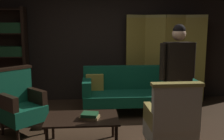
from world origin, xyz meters
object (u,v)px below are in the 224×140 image
at_px(armchair_wing_left, 20,103).
at_px(standing_figure, 177,70).
at_px(coffee_table, 82,121).
at_px(book_tan_leather, 90,117).
at_px(armchair_gilt_accent, 171,123).
at_px(book_green_cloth, 90,114).
at_px(folding_screen, 165,57).
at_px(bookshelf, 5,54).
at_px(velvet_couch, 138,89).

relative_size(armchair_wing_left, standing_figure, 0.61).
relative_size(coffee_table, book_tan_leather, 4.06).
xyz_separation_m(armchair_gilt_accent, book_green_cloth, (-1.01, 0.43, -0.01)).
xyz_separation_m(folding_screen, coffee_table, (-1.74, -2.12, -0.61)).
relative_size(armchair_gilt_accent, standing_figure, 0.61).
bearing_deg(armchair_gilt_accent, book_green_cloth, 156.85).
xyz_separation_m(bookshelf, book_green_cloth, (1.78, -2.22, -0.61)).
height_order(velvet_couch, standing_figure, standing_figure).
xyz_separation_m(book_tan_leather, book_green_cloth, (0.00, 0.00, 0.04)).
relative_size(armchair_gilt_accent, book_tan_leather, 4.23).
relative_size(folding_screen, book_tan_leather, 7.72).
distance_m(velvet_couch, armchair_wing_left, 2.20).
bearing_deg(coffee_table, armchair_gilt_accent, -23.76).
relative_size(folding_screen, bookshelf, 0.93).
height_order(bookshelf, standing_figure, bookshelf).
relative_size(bookshelf, velvet_couch, 0.97).
height_order(bookshelf, armchair_wing_left, bookshelf).
xyz_separation_m(coffee_table, standing_figure, (1.41, 0.26, 0.65)).
bearing_deg(book_green_cloth, armchair_wing_left, 151.85).
bearing_deg(book_green_cloth, standing_figure, 13.62).
distance_m(bookshelf, velvet_couch, 2.87).
distance_m(armchair_gilt_accent, book_green_cloth, 1.09).
xyz_separation_m(armchair_gilt_accent, armchair_wing_left, (-2.09, 1.01, 0.00)).
bearing_deg(velvet_couch, coffee_table, -125.69).
bearing_deg(bookshelf, standing_figure, -31.68).
bearing_deg(standing_figure, folding_screen, 80.05).
bearing_deg(coffee_table, velvet_couch, 54.31).
relative_size(bookshelf, standing_figure, 1.20).
relative_size(standing_figure, book_tan_leather, 6.92).
bearing_deg(armchair_wing_left, velvet_couch, 24.25).
height_order(folding_screen, armchair_wing_left, folding_screen).
distance_m(bookshelf, book_green_cloth, 2.91).
height_order(standing_figure, book_tan_leather, standing_figure).
distance_m(standing_figure, book_green_cloth, 1.45).
bearing_deg(book_tan_leather, coffee_table, 150.54).
relative_size(folding_screen, book_green_cloth, 8.97).
bearing_deg(velvet_couch, armchair_wing_left, -155.75).
bearing_deg(standing_figure, book_tan_leather, -166.38).
relative_size(bookshelf, armchair_wing_left, 1.97).
bearing_deg(folding_screen, armchair_gilt_accent, -103.53).
bearing_deg(standing_figure, velvet_couch, 108.47).
bearing_deg(book_tan_leather, folding_screen, 53.16).
bearing_deg(folding_screen, book_tan_leather, -126.84).
bearing_deg(folding_screen, bookshelf, 179.33).
xyz_separation_m(folding_screen, standing_figure, (-0.33, -1.87, 0.04)).
height_order(velvet_couch, book_tan_leather, velvet_couch).
distance_m(coffee_table, book_green_cloth, 0.16).
bearing_deg(armchair_gilt_accent, bookshelf, 136.41).
bearing_deg(standing_figure, armchair_wing_left, 173.75).
bearing_deg(bookshelf, armchair_gilt_accent, -43.59).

